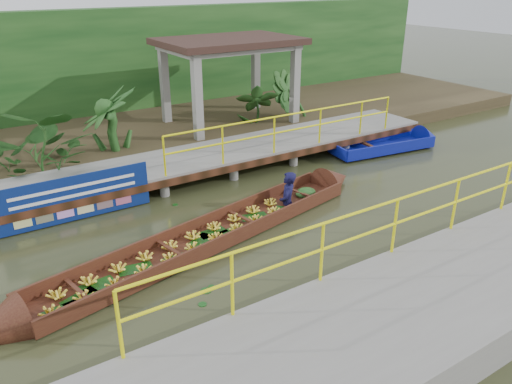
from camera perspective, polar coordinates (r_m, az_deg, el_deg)
ground at (r=10.90m, az=0.16°, el=-4.11°), size 80.00×80.00×0.00m
land_strip at (r=17.15m, az=-13.72°, el=6.54°), size 30.00×8.00×0.45m
far_dock at (r=13.47m, az=-7.75°, el=3.47°), size 16.00×2.06×1.66m
near_dock at (r=8.78m, az=21.44°, el=-11.17°), size 18.00×2.40×1.73m
pavilion at (r=16.74m, az=-3.10°, el=15.87°), size 4.40×3.00×3.00m
foliage_backdrop at (r=19.08m, az=-16.91°, el=13.40°), size 30.00×0.80×4.00m
vendor_boat at (r=10.45m, az=-4.21°, el=-4.17°), size 9.47×2.87×1.99m
moored_blue_boat at (r=16.63m, az=16.69°, el=5.46°), size 3.97×1.48×0.92m
blue_banner at (r=11.68m, az=-19.90°, el=-0.62°), size 3.34×0.04×1.04m
tropical_plants at (r=14.43m, az=-16.85°, el=6.91°), size 14.15×1.15×1.43m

